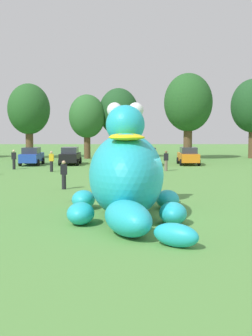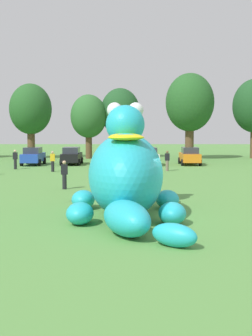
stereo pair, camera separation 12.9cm
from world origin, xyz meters
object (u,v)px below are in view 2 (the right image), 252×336
car_orange (190,156)px  spectator_mid_field (65,175)px  giant_inflatable_creature (126,173)px  spectator_by_cars (53,161)px  car_black (72,156)px  spectator_far_side (16,160)px  car_yellow (109,156)px  car_white (148,156)px  spectator_near_inflatable (168,161)px  car_blue (33,156)px

car_orange → spectator_mid_field: bearing=-119.3°
giant_inflatable_creature → spectator_by_cars: size_ratio=5.48×
spectator_mid_field → car_black: bearing=95.4°
car_orange → spectator_far_side: 16.65m
giant_inflatable_creature → car_black: size_ratio=2.28×
car_orange → spectator_mid_field: (-9.91, -17.69, -0.01)m
car_black → car_yellow: size_ratio=0.98×
car_orange → spectator_far_side: size_ratio=2.40×
car_white → spectator_mid_field: 18.25m
spectator_mid_field → spectator_far_side: (-6.03, 12.87, 0.00)m
car_orange → spectator_near_inflatable: (-2.78, -6.40, -0.01)m
car_white → car_black: bearing=175.5°
car_black → spectator_far_side: size_ratio=2.41×
car_blue → spectator_near_inflatable: car_blue is taller
car_blue → spectator_by_cars: size_ratio=2.41×
car_blue → car_orange: bearing=0.8°
spectator_near_inflatable → spectator_mid_field: same height
car_yellow → car_orange: 7.95m
car_white → spectator_far_side: size_ratio=2.48×
car_orange → car_black: bearing=179.0°
car_blue → spectator_near_inflatable: size_ratio=2.41×
car_black → car_yellow: (3.67, 0.35, 0.00)m
giant_inflatable_creature → car_yellow: giant_inflatable_creature is taller
car_orange → spectator_by_cars: 14.17m
car_yellow → spectator_by_cars: size_ratio=2.45×
car_black → spectator_far_side: bearing=-130.9°
car_black → spectator_near_inflatable: bearing=-36.8°
giant_inflatable_creature → spectator_mid_field: size_ratio=5.48×
car_black → spectator_mid_field: 17.96m
car_black → spectator_by_cars: car_black is taller
car_yellow → car_white: size_ratio=0.99×
car_blue → giant_inflatable_creature: bearing=-70.6°
spectator_mid_field → car_yellow: bearing=83.8°
car_black → car_white: (7.49, -0.58, 0.00)m
giant_inflatable_creature → car_black: giant_inflatable_creature is taller
car_blue → car_white: bearing=-0.9°
giant_inflatable_creature → spectator_mid_field: (-3.67, 8.21, -0.93)m
giant_inflatable_creature → spectator_by_cars: giant_inflatable_creature is taller
giant_inflatable_creature → spectator_mid_field: giant_inflatable_creature is taller
car_black → car_orange: size_ratio=1.00×
car_black → spectator_by_cars: size_ratio=2.41×
giant_inflatable_creature → spectator_near_inflatable: 19.82m
car_blue → car_yellow: bearing=5.8°
car_blue → spectator_near_inflatable: (12.53, -6.20, -0.01)m
spectator_by_cars → spectator_far_side: (-3.62, 2.19, 0.00)m
car_yellow → giant_inflatable_creature: bearing=-86.3°
spectator_mid_field → spectator_far_side: 14.21m
giant_inflatable_creature → spectator_near_inflatable: size_ratio=5.48×
car_orange → spectator_near_inflatable: car_orange is taller
car_yellow → spectator_mid_field: car_yellow is taller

